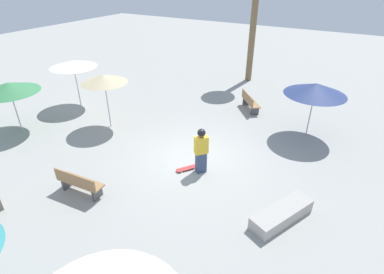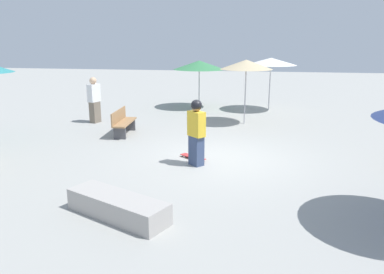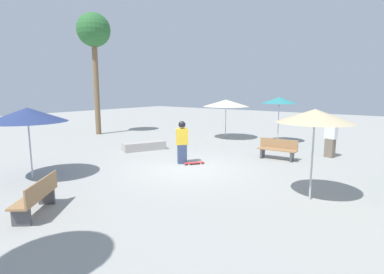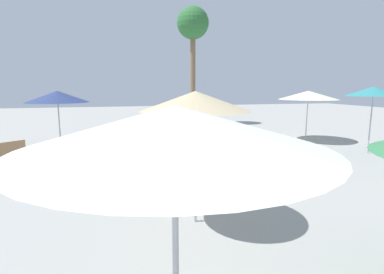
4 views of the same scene
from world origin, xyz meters
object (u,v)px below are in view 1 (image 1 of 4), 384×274
object	(u,v)px
skater_main	(201,149)
shade_umbrella_green	(9,87)
shade_umbrella_navy	(316,89)
bench_near	(79,183)
skateboard	(187,168)
concrete_ledge	(282,214)
shade_umbrella_tan	(104,79)
bench_far	(250,102)
shade_umbrella_white	(73,64)

from	to	relation	value
skater_main	shade_umbrella_green	size ratio (longest dim) A/B	0.71
shade_umbrella_navy	bench_near	bearing A→B (deg)	54.28
skateboard	concrete_ledge	distance (m)	3.68
shade_umbrella_tan	shade_umbrella_navy	world-z (taller)	shade_umbrella_tan
bench_far	shade_umbrella_navy	xyz separation A→B (m)	(-3.08, 1.30, 1.68)
skateboard	shade_umbrella_white	bearing A→B (deg)	-70.62
bench_near	bench_far	distance (m)	9.17
skater_main	shade_umbrella_white	bearing A→B (deg)	-61.94
skater_main	skateboard	world-z (taller)	skater_main
skateboard	shade_umbrella_navy	bearing A→B (deg)	-178.93
bench_near	concrete_ledge	bearing A→B (deg)	14.73
shade_umbrella_navy	shade_umbrella_white	bearing A→B (deg)	13.38
skater_main	shade_umbrella_tan	xyz separation A→B (m)	(5.23, -1.00, 1.33)
shade_umbrella_green	shade_umbrella_navy	world-z (taller)	shade_umbrella_navy
skater_main	bench_far	distance (m)	5.91
shade_umbrella_navy	shade_umbrella_white	size ratio (longest dim) A/B	1.04
bench_far	shade_umbrella_tan	size ratio (longest dim) A/B	0.62
shade_umbrella_green	shade_umbrella_tan	bearing A→B (deg)	-144.21
shade_umbrella_white	concrete_ledge	bearing A→B (deg)	165.72
shade_umbrella_white	bench_far	bearing A→B (deg)	-153.57
bench_far	shade_umbrella_navy	world-z (taller)	shade_umbrella_navy
shade_umbrella_navy	shade_umbrella_green	bearing A→B (deg)	27.84
bench_near	shade_umbrella_navy	size ratio (longest dim) A/B	0.66
skater_main	shade_umbrella_green	xyz separation A→B (m)	(8.39, 1.28, 1.09)
skater_main	concrete_ledge	distance (m)	3.34
skater_main	bench_far	bearing A→B (deg)	-134.73
skater_main	shade_umbrella_green	world-z (taller)	shade_umbrella_green
skater_main	shade_umbrella_white	world-z (taller)	shade_umbrella_white
bench_near	shade_umbrella_green	world-z (taller)	shade_umbrella_green
skateboard	bench_far	size ratio (longest dim) A/B	0.51
skateboard	shade_umbrella_tan	distance (m)	5.36
shade_umbrella_green	bench_near	bearing A→B (deg)	163.19
skateboard	shade_umbrella_green	xyz separation A→B (m)	(7.92, 1.11, 1.95)
shade_umbrella_tan	shade_umbrella_navy	bearing A→B (deg)	-155.71
bench_far	shade_umbrella_green	bearing A→B (deg)	-87.87
skater_main	shade_umbrella_tan	size ratio (longest dim) A/B	0.70
skateboard	concrete_ledge	size ratio (longest dim) A/B	0.36
bench_far	shade_umbrella_white	xyz separation A→B (m)	(7.86, 3.91, 1.78)
skater_main	bench_far	xyz separation A→B (m)	(0.39, -5.88, -0.49)
concrete_ledge	shade_umbrella_tan	xyz separation A→B (m)	(8.35, -1.92, 2.04)
skater_main	skateboard	distance (m)	0.99
skater_main	shade_umbrella_navy	xyz separation A→B (m)	(-2.69, -4.57, 1.19)
skater_main	shade_umbrella_white	xyz separation A→B (m)	(8.24, -1.97, 1.29)
shade_umbrella_green	shade_umbrella_white	bearing A→B (deg)	-92.58
skater_main	concrete_ledge	bearing A→B (deg)	115.06
skateboard	shade_umbrella_green	bearing A→B (deg)	-47.22
shade_umbrella_green	shade_umbrella_navy	xyz separation A→B (m)	(-11.08, -5.85, 0.10)
shade_umbrella_green	shade_umbrella_navy	size ratio (longest dim) A/B	0.98
bench_near	shade_umbrella_green	size ratio (longest dim) A/B	0.68
skateboard	shade_umbrella_navy	xyz separation A→B (m)	(-3.16, -4.74, 2.05)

